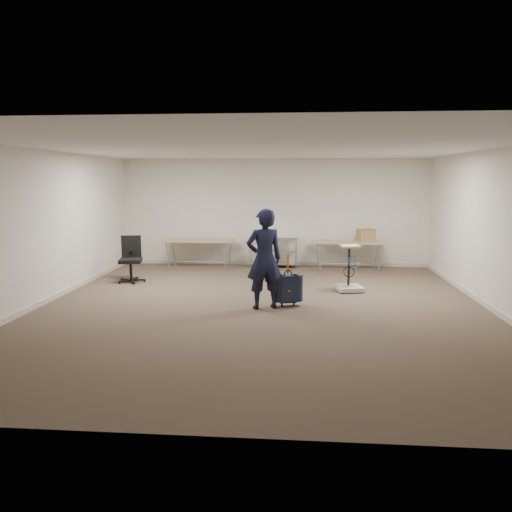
{
  "coord_description": "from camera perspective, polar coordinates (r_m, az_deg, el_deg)",
  "views": [
    {
      "loc": [
        0.62,
        -8.6,
        2.28
      ],
      "look_at": [
        -0.13,
        0.3,
        0.89
      ],
      "focal_mm": 35.0,
      "sensor_mm": 36.0,
      "label": 1
    }
  ],
  "objects": [
    {
      "name": "equipment_cart",
      "position": [
        10.38,
        10.62,
        -2.62
      ],
      "size": [
        0.61,
        0.61,
        0.95
      ],
      "color": "beige",
      "rests_on": "ground"
    },
    {
      "name": "suitcase",
      "position": [
        9.01,
        3.67,
        -3.73
      ],
      "size": [
        0.39,
        0.28,
        0.95
      ],
      "color": "black",
      "rests_on": "ground"
    },
    {
      "name": "folding_table_left",
      "position": [
        12.91,
        -6.51,
        1.64
      ],
      "size": [
        1.8,
        0.75,
        0.73
      ],
      "color": "tan",
      "rests_on": "ground"
    },
    {
      "name": "person",
      "position": [
        8.74,
        0.95,
        -0.36
      ],
      "size": [
        0.75,
        0.61,
        1.77
      ],
      "primitive_type": "imported",
      "rotation": [
        0.0,
        0.0,
        3.48
      ],
      "color": "black",
      "rests_on": "ground"
    },
    {
      "name": "wire_shelf",
      "position": [
        12.95,
        2.0,
        0.66
      ],
      "size": [
        1.22,
        0.47,
        0.8
      ],
      "color": "silver",
      "rests_on": "ground"
    },
    {
      "name": "cardboard_box",
      "position": [
        12.83,
        12.44,
        2.36
      ],
      "size": [
        0.48,
        0.42,
        0.3
      ],
      "primitive_type": "cube",
      "rotation": [
        0.0,
        0.0,
        0.33
      ],
      "color": "olive",
      "rests_on": "folding_table_right"
    },
    {
      "name": "office_chair",
      "position": [
        11.46,
        -14.09,
        -1.35
      ],
      "size": [
        0.62,
        0.62,
        1.02
      ],
      "color": "black",
      "rests_on": "ground"
    },
    {
      "name": "room_shell",
      "position": [
        10.25,
        1.21,
        -3.74
      ],
      "size": [
        8.0,
        9.0,
        9.0
      ],
      "color": "silver",
      "rests_on": "ground"
    },
    {
      "name": "ground",
      "position": [
        8.92,
        0.65,
        -5.98
      ],
      "size": [
        9.0,
        9.0,
        0.0
      ],
      "primitive_type": "plane",
      "color": "#473A2B",
      "rests_on": "ground"
    },
    {
      "name": "folding_table_right",
      "position": [
        12.72,
        10.53,
        1.44
      ],
      "size": [
        1.8,
        0.75,
        0.73
      ],
      "color": "tan",
      "rests_on": "ground"
    }
  ]
}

